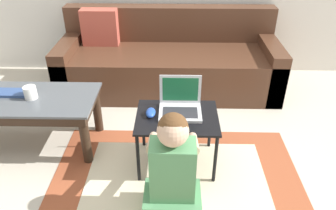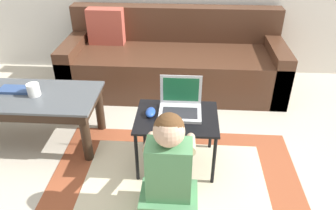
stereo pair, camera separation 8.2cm
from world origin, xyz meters
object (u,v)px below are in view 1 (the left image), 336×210
couch (168,62)px  laptop (180,107)px  person_seated (173,171)px  book_on_table (12,93)px  laptop_desk (177,122)px  coffee_table (24,106)px  cup_on_table (30,92)px  computer_mouse (151,113)px

couch → laptop: bearing=-84.4°
person_seated → book_on_table: person_seated is taller
laptop_desk → laptop: laptop is taller
coffee_table → laptop_desk: (1.16, -0.20, 0.01)m
laptop_desk → cup_on_table: 1.10m
book_on_table → person_seated: bearing=-29.7°
laptop_desk → computer_mouse: (-0.18, 0.01, 0.07)m
laptop_desk → book_on_table: size_ratio=2.26×
couch → book_on_table: couch is taller
person_seated → book_on_table: size_ratio=2.87×
coffee_table → laptop: size_ratio=3.76×
laptop_desk → person_seated: (-0.03, -0.44, -0.04)m
couch → person_seated: size_ratio=3.01×
book_on_table → cup_on_table: bearing=-18.1°
couch → book_on_table: (-1.16, -0.97, 0.17)m
coffee_table → cup_on_table: size_ratio=11.73×
computer_mouse → cup_on_table: cup_on_table is taller
laptop_desk → computer_mouse: bearing=177.1°
laptop → book_on_table: bearing=171.5°
coffee_table → person_seated: bearing=-29.8°
computer_mouse → person_seated: person_seated is taller
laptop_desk → couch: bearing=94.3°
coffee_table → computer_mouse: size_ratio=9.55×
laptop → cup_on_table: 1.11m
couch → coffee_table: couch is taller
book_on_table → couch: bearing=39.9°
couch → coffee_table: (-1.06, -1.02, 0.09)m
laptop → cup_on_table: size_ratio=3.12×
coffee_table → computer_mouse: computer_mouse is taller
person_seated → couch: bearing=92.3°
laptop → cup_on_table: laptop is taller
cup_on_table → book_on_table: cup_on_table is taller
coffee_table → laptop: bearing=-6.7°
laptop → computer_mouse: (-0.20, -0.05, -0.02)m
cup_on_table → coffee_table: bearing=176.6°
couch → laptop_desk: (0.09, -1.22, 0.09)m
person_seated → cup_on_table: bearing=148.6°
person_seated → computer_mouse: bearing=109.0°
laptop → couch: bearing=95.6°
person_seated → book_on_table: (-1.22, 0.70, 0.11)m
couch → book_on_table: size_ratio=8.65×
cup_on_table → person_seated: bearing=-31.4°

